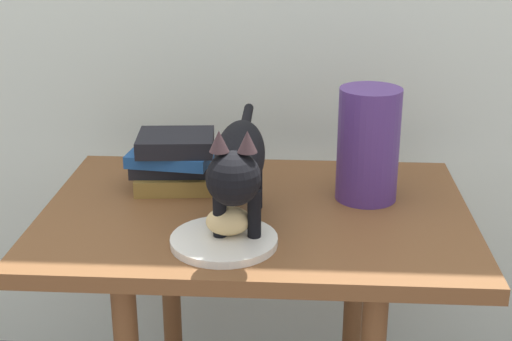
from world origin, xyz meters
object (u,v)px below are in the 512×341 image
(bread_roll, at_px, (229,221))
(cat, at_px, (239,162))
(plate, at_px, (224,241))
(green_vase, at_px, (368,145))
(book_stack, at_px, (174,161))
(side_table, at_px, (256,247))

(bread_roll, distance_m, cat, 0.11)
(bread_roll, xyz_separation_m, cat, (0.01, 0.05, 0.09))
(plate, relative_size, green_vase, 0.83)
(plate, relative_size, book_stack, 1.01)
(side_table, xyz_separation_m, plate, (-0.05, -0.16, 0.09))
(side_table, distance_m, bread_roll, 0.19)
(green_vase, bearing_deg, bread_roll, -139.91)
(side_table, height_order, bread_roll, bread_roll)
(side_table, bearing_deg, bread_roll, -105.06)
(cat, height_order, book_stack, cat)
(book_stack, height_order, green_vase, green_vase)
(book_stack, bearing_deg, plate, -63.84)
(plate, bearing_deg, side_table, 73.74)
(cat, xyz_separation_m, green_vase, (0.24, 0.17, -0.02))
(green_vase, bearing_deg, cat, -145.16)
(side_table, distance_m, green_vase, 0.30)
(side_table, bearing_deg, book_stack, 149.09)
(plate, bearing_deg, bread_roll, 61.94)
(plate, relative_size, cat, 0.39)
(cat, bearing_deg, book_stack, 126.77)
(bread_roll, bearing_deg, side_table, 74.94)
(plate, height_order, book_stack, book_stack)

